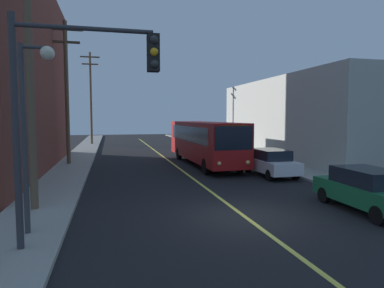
# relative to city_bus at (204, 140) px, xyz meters

# --- Properties ---
(ground_plane) EXTENTS (120.00, 120.00, 0.00)m
(ground_plane) POSITION_rel_city_bus_xyz_m (-2.20, -13.24, -1.82)
(ground_plane) COLOR black
(sidewalk_left) EXTENTS (2.50, 90.00, 0.15)m
(sidewalk_left) POSITION_rel_city_bus_xyz_m (-9.45, -3.24, -1.74)
(sidewalk_left) COLOR gray
(sidewalk_left) RESTS_ON ground
(sidewalk_right) EXTENTS (2.50, 90.00, 0.15)m
(sidewalk_right) POSITION_rel_city_bus_xyz_m (5.05, -3.24, -1.74)
(sidewalk_right) COLOR gray
(sidewalk_right) RESTS_ON ground
(lane_stripe_center) EXTENTS (0.16, 60.00, 0.01)m
(lane_stripe_center) POSITION_rel_city_bus_xyz_m (-2.20, 1.76, -1.81)
(lane_stripe_center) COLOR #D8CC4C
(lane_stripe_center) RESTS_ON ground
(building_right_warehouse) EXTENTS (12.00, 20.51, 6.87)m
(building_right_warehouse) POSITION_rel_city_bus_xyz_m (12.29, 2.50, 1.62)
(building_right_warehouse) COLOR #B2B2A8
(building_right_warehouse) RESTS_ON ground
(city_bus) EXTENTS (2.80, 12.20, 3.20)m
(city_bus) POSITION_rel_city_bus_xyz_m (0.00, 0.00, 0.00)
(city_bus) COLOR maroon
(city_bus) RESTS_ON ground
(parked_car_green) EXTENTS (1.90, 4.44, 1.62)m
(parked_car_green) POSITION_rel_city_bus_xyz_m (2.57, -13.71, -0.98)
(parked_car_green) COLOR #196038
(parked_car_green) RESTS_ON ground
(parked_car_white) EXTENTS (1.83, 4.40, 1.62)m
(parked_car_white) POSITION_rel_city_bus_xyz_m (2.60, -5.74, -0.98)
(parked_car_white) COLOR silver
(parked_car_white) RESTS_ON ground
(parked_car_silver) EXTENTS (1.88, 4.43, 1.62)m
(parked_car_silver) POSITION_rel_city_bus_xyz_m (2.67, 2.26, -0.98)
(parked_car_silver) COLOR #B7B7BC
(parked_car_silver) RESTS_ON ground
(utility_pole_near) EXTENTS (2.40, 0.28, 10.98)m
(utility_pole_near) POSITION_rel_city_bus_xyz_m (-9.62, -10.93, 4.34)
(utility_pole_near) COLOR brown
(utility_pole_near) RESTS_ON sidewalk_left
(utility_pole_mid) EXTENTS (2.40, 0.28, 10.29)m
(utility_pole_mid) POSITION_rel_city_bus_xyz_m (-9.84, 1.79, 3.98)
(utility_pole_mid) COLOR brown
(utility_pole_mid) RESTS_ON sidewalk_left
(utility_pole_far) EXTENTS (2.40, 0.28, 11.65)m
(utility_pole_far) POSITION_rel_city_bus_xyz_m (-9.16, 20.98, 4.68)
(utility_pole_far) COLOR brown
(utility_pole_far) RESTS_ON sidewalk_left
(traffic_signal_left_corner) EXTENTS (3.75, 0.48, 6.00)m
(traffic_signal_left_corner) POSITION_rel_city_bus_xyz_m (-7.61, -15.02, 2.49)
(traffic_signal_left_corner) COLOR #2D2D33
(traffic_signal_left_corner) RESTS_ON sidewalk_left
(street_lamp_left) EXTENTS (0.98, 0.40, 5.50)m
(street_lamp_left) POSITION_rel_city_bus_xyz_m (-9.03, -13.76, 1.92)
(street_lamp_left) COLOR #38383D
(street_lamp_left) RESTS_ON sidewalk_left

